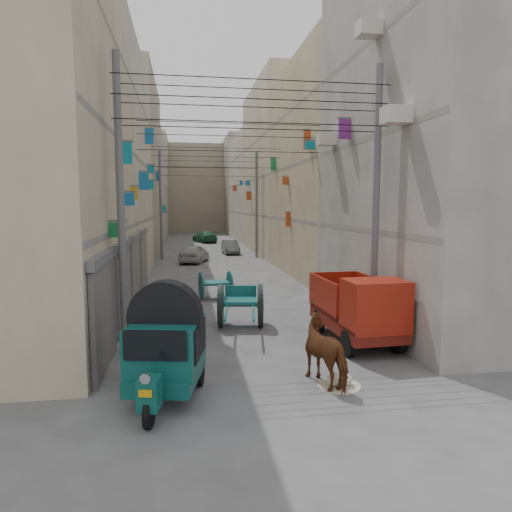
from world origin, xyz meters
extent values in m
plane|color=#48484A|center=(0.00, 0.00, 0.00)|extent=(140.00, 140.00, 0.00)
cube|color=gray|center=(-4.12, 8.00, 3.20)|extent=(0.25, 9.80, 0.18)
cube|color=gray|center=(-4.12, 8.00, 6.20)|extent=(0.25, 9.80, 0.18)
cube|color=gray|center=(-4.12, 8.00, 9.20)|extent=(0.25, 9.80, 0.18)
cube|color=beige|center=(-8.00, 19.00, 6.00)|extent=(8.00, 12.00, 12.00)
cube|color=gray|center=(-4.12, 19.00, 3.20)|extent=(0.25, 11.76, 0.18)
cube|color=gray|center=(-4.12, 19.00, 6.20)|extent=(0.25, 11.76, 0.18)
cube|color=gray|center=(-4.12, 19.00, 9.20)|extent=(0.25, 11.76, 0.18)
cube|color=#A0927E|center=(-8.00, 32.00, 7.00)|extent=(8.00, 14.00, 14.00)
cube|color=gray|center=(-4.12, 32.00, 3.20)|extent=(0.25, 13.72, 0.18)
cube|color=gray|center=(-4.12, 32.00, 6.20)|extent=(0.25, 13.72, 0.18)
cube|color=gray|center=(-4.12, 32.00, 9.20)|extent=(0.25, 13.72, 0.18)
cube|color=#AAA59F|center=(-8.00, 46.00, 5.90)|extent=(8.00, 14.00, 11.80)
cube|color=gray|center=(-4.12, 46.00, 3.20)|extent=(0.25, 13.72, 0.18)
cube|color=gray|center=(-4.12, 46.00, 6.20)|extent=(0.25, 13.72, 0.18)
cube|color=gray|center=(-4.12, 46.00, 9.20)|extent=(0.25, 13.72, 0.18)
cube|color=tan|center=(-8.00, 59.00, 6.75)|extent=(8.00, 12.00, 13.50)
cube|color=gray|center=(-4.12, 59.00, 3.20)|extent=(0.25, 11.76, 0.18)
cube|color=gray|center=(-4.12, 59.00, 6.20)|extent=(0.25, 11.76, 0.18)
cube|color=gray|center=(-4.12, 59.00, 9.20)|extent=(0.25, 11.76, 0.18)
cube|color=#AAA59F|center=(8.00, 8.00, 6.50)|extent=(8.00, 10.00, 13.00)
cube|color=gray|center=(4.12, 8.00, 3.20)|extent=(0.25, 9.80, 0.18)
cube|color=gray|center=(4.12, 8.00, 6.20)|extent=(0.25, 9.80, 0.18)
cube|color=gray|center=(4.12, 8.00, 9.20)|extent=(0.25, 9.80, 0.18)
cube|color=tan|center=(8.00, 19.00, 6.00)|extent=(8.00, 12.00, 12.00)
cube|color=gray|center=(4.12, 19.00, 3.20)|extent=(0.25, 11.76, 0.18)
cube|color=gray|center=(4.12, 19.00, 6.20)|extent=(0.25, 11.76, 0.18)
cube|color=gray|center=(4.12, 19.00, 9.20)|extent=(0.25, 11.76, 0.18)
cube|color=#C5B895|center=(8.00, 32.00, 7.00)|extent=(8.00, 14.00, 14.00)
cube|color=gray|center=(4.12, 32.00, 3.20)|extent=(0.25, 13.72, 0.18)
cube|color=gray|center=(4.12, 32.00, 6.20)|extent=(0.25, 13.72, 0.18)
cube|color=gray|center=(4.12, 32.00, 9.20)|extent=(0.25, 13.72, 0.18)
cube|color=beige|center=(8.00, 46.00, 5.90)|extent=(8.00, 14.00, 11.80)
cube|color=gray|center=(4.12, 46.00, 3.20)|extent=(0.25, 13.72, 0.18)
cube|color=gray|center=(4.12, 46.00, 6.20)|extent=(0.25, 13.72, 0.18)
cube|color=gray|center=(4.12, 46.00, 9.20)|extent=(0.25, 13.72, 0.18)
cube|color=#A0927E|center=(8.00, 59.00, 6.75)|extent=(8.00, 12.00, 13.50)
cube|color=gray|center=(4.12, 59.00, 3.20)|extent=(0.25, 11.76, 0.18)
cube|color=gray|center=(4.12, 59.00, 6.20)|extent=(0.25, 11.76, 0.18)
cube|color=gray|center=(4.12, 59.00, 9.20)|extent=(0.25, 11.76, 0.18)
cube|color=#A0927E|center=(0.00, 66.00, 6.50)|extent=(22.00, 10.00, 13.00)
cube|color=#454549|center=(-3.92, 4.80, 1.30)|extent=(0.12, 3.00, 2.60)
cube|color=#5A5A5C|center=(-3.90, 4.80, 2.75)|extent=(0.18, 3.20, 0.25)
cube|color=#454549|center=(-3.92, 8.50, 1.30)|extent=(0.12, 3.00, 2.60)
cube|color=#5A5A5C|center=(-3.90, 8.50, 2.75)|extent=(0.18, 3.20, 0.25)
cube|color=#454549|center=(-3.92, 12.20, 1.30)|extent=(0.12, 3.00, 2.60)
cube|color=#5A5A5C|center=(-3.90, 12.20, 2.75)|extent=(0.18, 3.20, 0.25)
cube|color=#454549|center=(-3.92, 16.00, 1.30)|extent=(0.12, 3.00, 2.60)
cube|color=#5A5A5C|center=(-3.90, 16.00, 2.75)|extent=(0.18, 3.20, 0.25)
cube|color=#1868A8|center=(3.81, 34.28, 5.98)|extent=(0.38, 0.08, 0.41)
cube|color=#0D8499|center=(-3.86, 41.61, 3.62)|extent=(0.27, 0.08, 0.71)
cube|color=#188741|center=(-3.78, 6.43, 3.35)|extent=(0.44, 0.08, 0.42)
cube|color=#1868A8|center=(-3.77, 15.80, 5.17)|extent=(0.45, 0.08, 0.84)
cube|color=#BD4419|center=(3.79, 44.88, 5.91)|extent=(0.41, 0.08, 0.59)
cube|color=#1868A8|center=(-3.81, 9.76, 4.24)|extent=(0.38, 0.08, 0.44)
cube|color=#BD4419|center=(3.78, 33.54, 4.85)|extent=(0.43, 0.08, 0.72)
cube|color=#1868A8|center=(3.86, 39.62, 6.25)|extent=(0.28, 0.08, 0.44)
cube|color=#1868A8|center=(-3.76, 20.00, 7.85)|extent=(0.48, 0.08, 0.84)
cube|color=#0D8499|center=(-3.85, 38.07, 3.67)|extent=(0.31, 0.08, 0.44)
cube|color=#BD4419|center=(3.82, 19.02, 5.41)|extent=(0.35, 0.08, 0.45)
cube|color=#188741|center=(3.83, 22.65, 6.65)|extent=(0.34, 0.08, 0.79)
cube|color=#C39615|center=(-3.86, 12.02, 4.50)|extent=(0.28, 0.08, 0.52)
cube|color=#1868A8|center=(-3.86, 29.62, 6.26)|extent=(0.28, 0.08, 0.74)
cube|color=#BD4419|center=(3.87, 18.51, 3.22)|extent=(0.26, 0.08, 0.80)
cube|color=#C39615|center=(3.83, 9.37, 6.69)|extent=(0.34, 0.08, 0.55)
cube|color=#0D8499|center=(-3.76, 8.55, 5.67)|extent=(0.47, 0.08, 0.67)
cube|color=#0D8499|center=(-3.80, 21.15, 6.14)|extent=(0.40, 0.08, 0.47)
cube|color=#0D8499|center=(-3.84, 21.66, 5.24)|extent=(0.32, 0.08, 0.55)
cube|color=#0D8499|center=(3.76, 13.74, 6.73)|extent=(0.47, 0.08, 0.35)
cube|color=#BD4419|center=(3.84, 14.58, 7.07)|extent=(0.32, 0.08, 0.89)
cube|color=#782382|center=(3.78, 9.29, 6.73)|extent=(0.44, 0.08, 0.69)
cube|color=silver|center=(-4.06, 6.00, 3.00)|extent=(0.10, 3.20, 0.80)
cube|color=silver|center=(-4.06, 15.00, 3.00)|extent=(0.10, 3.20, 0.80)
cube|color=orange|center=(-4.06, 27.00, 3.00)|extent=(0.10, 3.20, 0.80)
cube|color=silver|center=(-4.06, 39.00, 3.00)|extent=(0.10, 3.20, 0.80)
cube|color=#1868A8|center=(4.06, 6.00, 3.00)|extent=(0.10, 3.20, 0.80)
cube|color=#1868A8|center=(4.06, 15.00, 3.00)|extent=(0.10, 3.20, 0.80)
cube|color=#782382|center=(4.06, 27.00, 3.00)|extent=(0.10, 3.20, 0.80)
cube|color=#782382|center=(4.06, 39.00, 3.00)|extent=(0.10, 3.20, 0.80)
cube|color=beige|center=(3.65, 5.00, 6.40)|extent=(0.70, 0.55, 0.45)
cube|color=beige|center=(3.65, 11.00, 6.60)|extent=(0.70, 0.55, 0.45)
cube|color=beige|center=(3.65, 7.00, 9.30)|extent=(0.70, 0.55, 0.45)
cylinder|color=#5A5A5C|center=(-3.60, 6.00, 4.00)|extent=(0.20, 0.20, 8.00)
cylinder|color=#5A5A5C|center=(3.60, 6.00, 4.00)|extent=(0.20, 0.20, 8.00)
cylinder|color=#5A5A5C|center=(-3.60, 28.00, 4.00)|extent=(0.20, 0.20, 8.00)
cylinder|color=#5A5A5C|center=(3.60, 28.00, 4.00)|extent=(0.20, 0.20, 8.00)
cylinder|color=black|center=(0.00, 5.50, 6.20)|extent=(7.40, 0.02, 0.02)
cylinder|color=black|center=(0.00, 5.50, 6.80)|extent=(7.40, 0.02, 0.02)
cylinder|color=black|center=(0.00, 5.50, 7.30)|extent=(7.40, 0.02, 0.02)
cylinder|color=black|center=(0.00, 6.50, 6.20)|extent=(7.40, 0.02, 0.02)
cylinder|color=black|center=(0.00, 6.50, 6.80)|extent=(7.40, 0.02, 0.02)
cylinder|color=black|center=(0.00, 6.50, 7.30)|extent=(7.40, 0.02, 0.02)
cylinder|color=black|center=(0.00, 12.00, 6.20)|extent=(7.40, 0.02, 0.02)
cylinder|color=black|center=(0.00, 12.00, 6.80)|extent=(7.40, 0.02, 0.02)
cylinder|color=black|center=(0.00, 12.00, 7.30)|extent=(7.40, 0.02, 0.02)
cylinder|color=black|center=(0.00, 20.00, 6.20)|extent=(7.40, 0.02, 0.02)
cylinder|color=black|center=(0.00, 20.00, 6.80)|extent=(7.40, 0.02, 0.02)
cylinder|color=black|center=(0.00, 20.00, 7.30)|extent=(7.40, 0.02, 0.02)
cylinder|color=black|center=(0.00, 28.00, 6.20)|extent=(7.40, 0.02, 0.02)
cylinder|color=black|center=(0.00, 28.00, 6.80)|extent=(7.40, 0.02, 0.02)
cylinder|color=black|center=(0.00, 28.00, 7.30)|extent=(7.40, 0.02, 0.02)
cylinder|color=black|center=(-2.62, 1.46, 0.30)|extent=(0.24, 0.61, 0.60)
cylinder|color=black|center=(-2.80, 3.55, 0.30)|extent=(0.24, 0.61, 0.60)
cylinder|color=black|center=(-1.65, 3.32, 0.30)|extent=(0.24, 0.61, 0.60)
cube|color=#0C4841|center=(-2.35, 2.81, 0.51)|extent=(1.70, 2.24, 0.30)
cube|color=#0C4841|center=(-2.61, 1.51, 0.64)|extent=(0.46, 0.54, 0.58)
cylinder|color=silver|center=(-2.66, 1.27, 1.01)|extent=(0.20, 0.09, 0.19)
cube|color=#CE930B|center=(-2.67, 1.25, 0.74)|extent=(0.24, 0.08, 0.13)
cube|color=#0C4841|center=(-2.34, 2.86, 1.12)|extent=(1.71, 2.05, 1.01)
cube|color=black|center=(-2.52, 1.96, 1.38)|extent=(1.21, 0.30, 0.58)
cube|color=black|center=(-3.03, 3.00, 1.22)|extent=(0.29, 1.26, 0.69)
cube|color=black|center=(-1.65, 2.73, 1.22)|extent=(0.29, 1.26, 0.69)
cube|color=white|center=(-2.53, 1.93, 0.58)|extent=(1.31, 0.31, 0.06)
cylinder|color=black|center=(-0.78, 8.23, 0.71)|extent=(0.35, 1.43, 1.42)
cylinder|color=#135655|center=(-0.78, 8.23, 0.71)|extent=(0.32, 1.12, 1.11)
cylinder|color=#5A5A5C|center=(-0.78, 8.23, 0.71)|extent=(0.25, 0.21, 0.18)
cylinder|color=black|center=(0.53, 8.05, 0.71)|extent=(0.35, 1.43, 1.42)
cylinder|color=#135655|center=(0.53, 8.05, 0.71)|extent=(0.32, 1.12, 1.11)
cylinder|color=#5A5A5C|center=(0.53, 8.05, 0.71)|extent=(0.25, 0.21, 0.18)
cylinder|color=#5A5A5C|center=(-0.12, 8.14, 0.71)|extent=(1.37, 0.27, 0.08)
cube|color=#135655|center=(-0.12, 8.14, 0.90)|extent=(1.21, 1.26, 0.10)
cube|color=#135655|center=(-0.05, 8.64, 1.12)|extent=(1.07, 0.23, 0.36)
cylinder|color=#135655|center=(-0.70, 6.93, 0.81)|extent=(0.39, 2.33, 0.07)
cylinder|color=#135655|center=(0.10, 6.82, 0.81)|extent=(0.39, 2.33, 0.07)
cylinder|color=black|center=(2.35, 4.65, 0.36)|extent=(0.23, 0.73, 0.73)
cylinder|color=black|center=(2.25, 7.07, 0.36)|extent=(0.23, 0.73, 0.73)
cylinder|color=black|center=(3.77, 4.71, 0.36)|extent=(0.23, 0.73, 0.73)
cylinder|color=black|center=(3.67, 7.13, 0.36)|extent=(0.23, 0.73, 0.73)
cube|color=#58140C|center=(3.01, 5.89, 0.60)|extent=(1.74, 3.69, 0.38)
cube|color=maroon|center=(3.06, 4.63, 1.37)|extent=(1.64, 1.22, 1.37)
cube|color=black|center=(3.08, 4.11, 1.48)|extent=(1.43, 0.13, 0.60)
cube|color=#58140C|center=(2.98, 6.50, 0.90)|extent=(1.75, 2.49, 0.13)
cube|color=maroon|center=(2.18, 6.46, 1.37)|extent=(0.17, 2.42, 0.93)
cube|color=maroon|center=(3.79, 6.53, 1.37)|extent=(0.17, 2.42, 0.93)
cube|color=maroon|center=(2.93, 7.68, 1.37)|extent=(1.65, 0.13, 0.93)
cylinder|color=#135655|center=(-1.25, 12.82, 0.59)|extent=(0.22, 1.17, 1.18)
cylinder|color=#135655|center=(0.00, 12.99, 0.59)|extent=(0.22, 1.17, 1.18)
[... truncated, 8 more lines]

